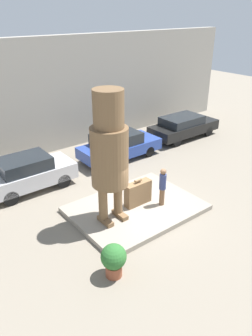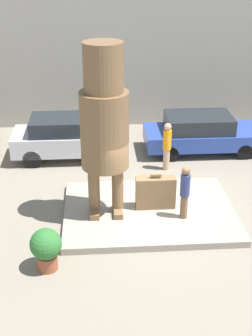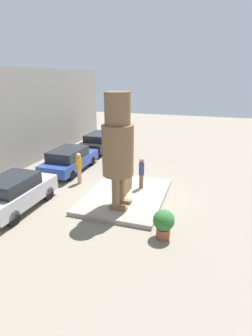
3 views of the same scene
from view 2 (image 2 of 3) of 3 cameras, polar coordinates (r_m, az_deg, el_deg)
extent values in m
plane|color=gray|center=(14.43, 2.83, -5.69)|extent=(60.00, 60.00, 0.00)
cube|color=gray|center=(14.37, 2.84, -5.34)|extent=(5.16, 3.82, 0.21)
cube|color=gray|center=(20.83, 0.43, 13.79)|extent=(28.00, 0.60, 6.32)
cube|color=brown|center=(14.04, -3.83, -5.31)|extent=(0.27, 0.78, 0.17)
cube|color=brown|center=(14.05, -0.98, -5.22)|extent=(0.27, 0.78, 0.17)
cylinder|color=brown|center=(13.76, -3.93, -2.32)|extent=(0.34, 0.34, 1.37)
cylinder|color=brown|center=(13.77, -1.03, -2.23)|extent=(0.34, 0.34, 1.37)
cylinder|color=brown|center=(13.01, -2.63, 4.64)|extent=(1.37, 1.37, 2.19)
cylinder|color=brown|center=(12.48, -2.79, 12.16)|extent=(1.07, 1.07, 1.32)
cube|color=brown|center=(14.19, 3.62, -3.00)|extent=(1.20, 0.38, 1.00)
cylinder|color=brown|center=(13.91, 3.69, -0.83)|extent=(0.33, 0.11, 0.11)
cylinder|color=brown|center=(13.81, 7.06, -4.66)|extent=(0.21, 0.21, 0.74)
cylinder|color=navy|center=(13.47, 7.22, -2.08)|extent=(0.28, 0.28, 0.66)
sphere|color=brown|center=(13.26, 7.33, -0.35)|extent=(0.25, 0.25, 0.25)
cube|color=#B7B7BC|center=(17.97, -7.25, 3.33)|extent=(4.04, 1.78, 0.73)
cube|color=#1E2328|center=(17.74, -8.02, 5.25)|extent=(2.22, 1.60, 0.57)
cylinder|color=black|center=(18.81, -3.27, 3.36)|extent=(0.68, 0.18, 0.68)
cylinder|color=black|center=(17.35, -3.17, 1.33)|extent=(0.68, 0.18, 0.68)
cylinder|color=black|center=(18.96, -10.86, 3.10)|extent=(0.68, 0.18, 0.68)
cylinder|color=black|center=(17.51, -11.39, 1.07)|extent=(0.68, 0.18, 0.68)
cube|color=#284293|center=(18.68, 9.42, 3.77)|extent=(4.60, 1.90, 0.61)
cube|color=#1E2328|center=(18.41, 8.85, 5.51)|extent=(2.53, 1.71, 0.60)
cylinder|color=black|center=(19.93, 12.83, 3.95)|extent=(0.60, 0.18, 0.60)
cylinder|color=black|center=(18.42, 14.25, 1.93)|extent=(0.60, 0.18, 0.60)
cylinder|color=black|center=(19.31, 4.67, 3.82)|extent=(0.60, 0.18, 0.60)
cylinder|color=black|center=(17.76, 5.45, 1.72)|extent=(0.60, 0.18, 0.60)
cylinder|color=brown|center=(12.31, -9.56, -11.22)|extent=(0.52, 0.52, 0.41)
sphere|color=#2D6B2D|center=(11.98, -9.75, -9.13)|extent=(0.81, 0.81, 0.81)
cylinder|color=tan|center=(17.07, 4.94, 1.09)|extent=(0.23, 0.23, 0.81)
cylinder|color=orange|center=(16.77, 5.04, 3.46)|extent=(0.31, 0.31, 0.72)
sphere|color=tan|center=(16.58, 5.10, 5.03)|extent=(0.27, 0.27, 0.27)
camera|label=1|loc=(6.73, -66.38, 11.39)|focal=35.00mm
camera|label=3|loc=(13.14, -53.54, 8.14)|focal=28.00mm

